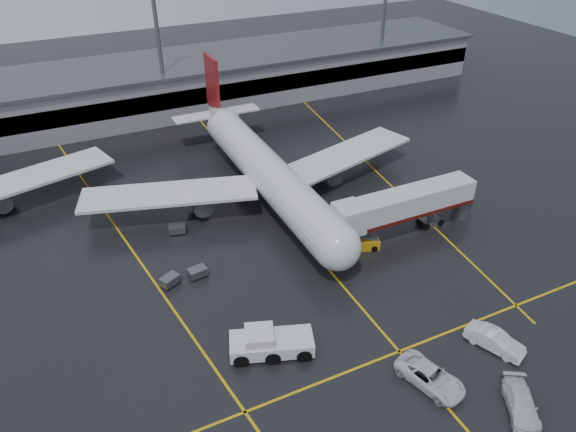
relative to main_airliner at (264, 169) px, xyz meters
name	(u,v)px	position (x,y,z in m)	size (l,w,h in m)	color
ground	(296,231)	(0.00, -9.70, -4.21)	(220.00, 220.00, 0.00)	black
apron_line_centre	(296,231)	(0.00, -9.70, -4.20)	(0.25, 90.00, 0.02)	gold
apron_line_stop	(399,351)	(0.00, -31.70, -4.20)	(60.00, 0.25, 0.02)	gold
apron_line_left	(118,229)	(-20.00, 0.30, -4.20)	(0.25, 70.00, 0.02)	gold
apron_line_right	(373,168)	(18.00, 0.30, -4.20)	(0.25, 70.00, 0.02)	gold
terminal	(184,82)	(0.00, 38.23, 0.11)	(122.00, 19.00, 8.60)	gray
light_mast_mid	(158,38)	(-5.00, 32.30, 10.27)	(3.00, 1.20, 25.45)	#595B60
light_mast_right	(384,12)	(40.00, 32.30, 10.27)	(3.00, 1.20, 25.45)	#595B60
main_airliner	(264,169)	(0.00, 0.00, 0.00)	(48.80, 45.60, 14.10)	silver
jet_bridge	(406,206)	(11.87, -15.70, -0.28)	(19.90, 3.40, 6.05)	silver
pushback_tractor	(269,343)	(-10.98, -26.47, -3.11)	(8.31, 5.50, 2.76)	silver
belt_loader	(362,244)	(5.62, -16.23, -3.60)	(4.25, 2.88, 2.49)	orange
service_van_a	(430,377)	(0.18, -35.90, -3.33)	(2.90, 6.30, 1.75)	silver
service_van_b	(521,404)	(5.24, -41.34, -3.41)	(2.23, 5.49, 1.59)	silver
service_van_c	(495,341)	(8.30, -35.09, -3.30)	(1.92, 5.51, 1.82)	white
baggage_cart_a	(197,272)	(-13.68, -12.98, -3.58)	(2.16, 1.56, 1.12)	#595B60
baggage_cart_b	(170,280)	(-16.80, -13.02, -3.58)	(2.37, 2.06, 1.12)	#595B60
baggage_cart_c	(177,229)	(-13.40, -3.74, -3.58)	(2.24, 1.71, 1.12)	#595B60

